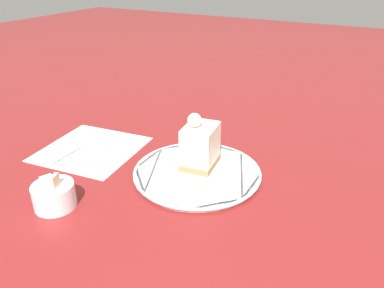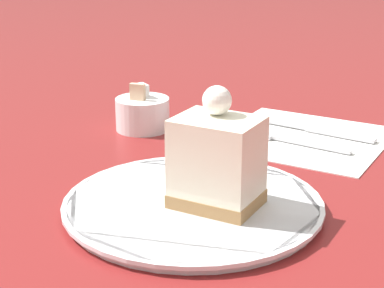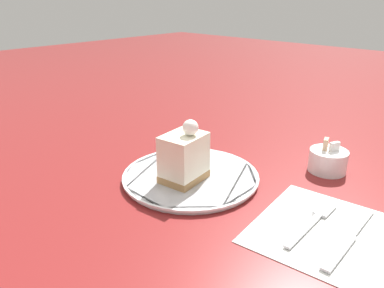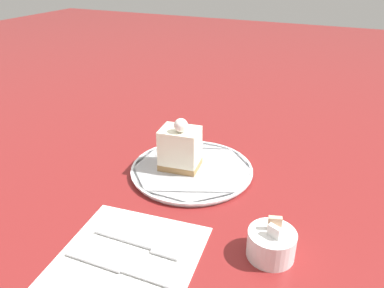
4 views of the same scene
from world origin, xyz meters
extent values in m
plane|color=maroon|center=(0.00, 0.00, 0.00)|extent=(4.00, 4.00, 0.00)
cylinder|color=white|center=(-0.02, 0.02, 0.01)|extent=(0.24, 0.24, 0.01)
cylinder|color=white|center=(-0.02, 0.02, 0.01)|extent=(0.25, 0.25, 0.00)
cube|color=#9E7547|center=(-0.02, 0.00, 0.02)|extent=(0.07, 0.09, 0.01)
cube|color=white|center=(-0.02, 0.00, 0.06)|extent=(0.07, 0.08, 0.07)
sphere|color=white|center=(-0.01, 0.01, 0.11)|extent=(0.03, 0.03, 0.03)
cube|color=white|center=(0.24, 0.04, 0.00)|extent=(0.23, 0.23, 0.00)
cube|color=silver|center=(0.21, 0.01, 0.01)|extent=(0.01, 0.11, 0.00)
cube|color=silver|center=(0.21, 0.09, 0.01)|extent=(0.02, 0.05, 0.00)
cube|color=silver|center=(0.27, 0.00, 0.01)|extent=(0.02, 0.09, 0.00)
cube|color=silver|center=(0.27, 0.09, 0.01)|extent=(0.01, 0.09, 0.00)
cylinder|color=white|center=(0.15, 0.23, 0.02)|extent=(0.07, 0.07, 0.04)
cube|color=#D8B28C|center=(0.14, 0.23, 0.05)|extent=(0.01, 0.02, 0.02)
cube|color=white|center=(0.15, 0.24, 0.05)|extent=(0.02, 0.02, 0.02)
camera|label=1|loc=(-0.32, 0.59, 0.39)|focal=35.00mm
camera|label=2|loc=(-0.48, -0.31, 0.27)|focal=60.00mm
camera|label=3|loc=(0.40, -0.43, 0.33)|focal=35.00mm
camera|label=4|loc=(0.59, 0.30, 0.41)|focal=35.00mm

